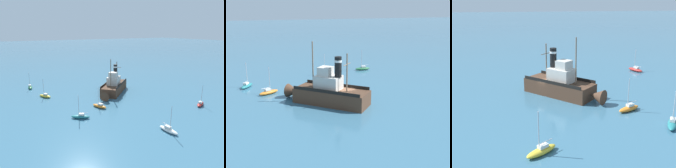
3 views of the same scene
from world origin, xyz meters
TOP-DOWN VIEW (x-y plane):
  - ground_plane at (0.00, 0.00)m, footprint 600.00×600.00m
  - old_tugboat at (0.89, 2.83)m, footprint 12.65×12.49m
  - sailboat_green at (21.18, -13.23)m, footprint 1.34×3.86m
  - sailboat_red at (-12.21, 21.51)m, footprint 3.91×2.61m
  - sailboat_yellow at (18.84, -2.30)m, footprint 3.04×3.76m
  - sailboat_teal at (15.10, 14.62)m, footprint 3.80×2.97m
  - sailboat_white at (3.49, 27.27)m, footprint 1.59×3.91m
  - sailboat_orange at (9.26, 11.22)m, footprint 2.62×3.91m

SIDE VIEW (x-z plane):
  - ground_plane at x=0.00m, z-range 0.00..0.00m
  - sailboat_green at x=21.18m, z-range -2.02..2.88m
  - sailboat_red at x=-12.21m, z-range -2.02..2.88m
  - sailboat_yellow at x=18.84m, z-range -2.02..2.88m
  - sailboat_teal at x=15.10m, z-range -2.02..2.88m
  - sailboat_white at x=3.49m, z-range -2.02..2.88m
  - sailboat_orange at x=9.26m, z-range -2.02..2.88m
  - old_tugboat at x=0.89m, z-range -3.12..6.78m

